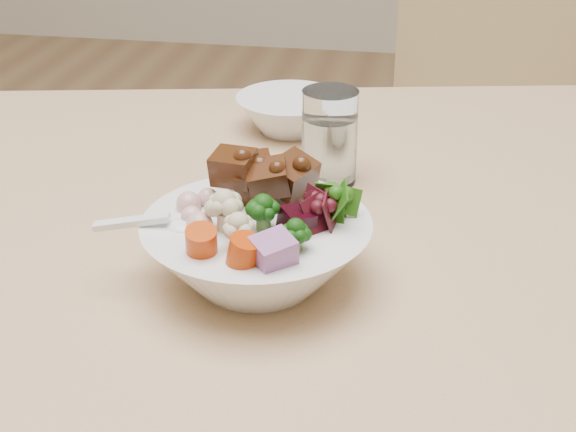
{
  "coord_description": "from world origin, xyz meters",
  "views": [
    {
      "loc": [
        0.17,
        -0.68,
        1.07
      ],
      "look_at": [
        0.07,
        -0.09,
        0.75
      ],
      "focal_mm": 50.0,
      "sensor_mm": 36.0,
      "label": 1
    }
  ],
  "objects_px": {
    "dining_table": "(443,274)",
    "chair_far": "(496,118)",
    "water_glass": "(329,141)",
    "side_bowl": "(290,114)",
    "food_bowl": "(259,246)"
  },
  "relations": [
    {
      "from": "chair_far",
      "to": "side_bowl",
      "type": "height_order",
      "value": "chair_far"
    },
    {
      "from": "dining_table",
      "to": "food_bowl",
      "type": "bearing_deg",
      "value": -149.48
    },
    {
      "from": "food_bowl",
      "to": "water_glass",
      "type": "bearing_deg",
      "value": 81.11
    },
    {
      "from": "dining_table",
      "to": "chair_far",
      "type": "xyz_separation_m",
      "value": [
        0.1,
        0.74,
        -0.09
      ]
    },
    {
      "from": "side_bowl",
      "to": "dining_table",
      "type": "bearing_deg",
      "value": -45.31
    },
    {
      "from": "food_bowl",
      "to": "water_glass",
      "type": "xyz_separation_m",
      "value": [
        0.03,
        0.22,
        0.01
      ]
    },
    {
      "from": "dining_table",
      "to": "water_glass",
      "type": "height_order",
      "value": "water_glass"
    },
    {
      "from": "dining_table",
      "to": "water_glass",
      "type": "bearing_deg",
      "value": 142.85
    },
    {
      "from": "food_bowl",
      "to": "side_bowl",
      "type": "xyz_separation_m",
      "value": [
        -0.03,
        0.36,
        -0.01
      ]
    },
    {
      "from": "chair_far",
      "to": "side_bowl",
      "type": "bearing_deg",
      "value": -114.35
    },
    {
      "from": "dining_table",
      "to": "food_bowl",
      "type": "xyz_separation_m",
      "value": [
        -0.17,
        -0.15,
        0.1
      ]
    },
    {
      "from": "water_glass",
      "to": "side_bowl",
      "type": "xyz_separation_m",
      "value": [
        -0.07,
        0.14,
        -0.03
      ]
    },
    {
      "from": "side_bowl",
      "to": "chair_far",
      "type": "bearing_deg",
      "value": 60.05
    },
    {
      "from": "dining_table",
      "to": "side_bowl",
      "type": "relative_size",
      "value": 11.61
    },
    {
      "from": "dining_table",
      "to": "chair_far",
      "type": "bearing_deg",
      "value": 70.25
    }
  ]
}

